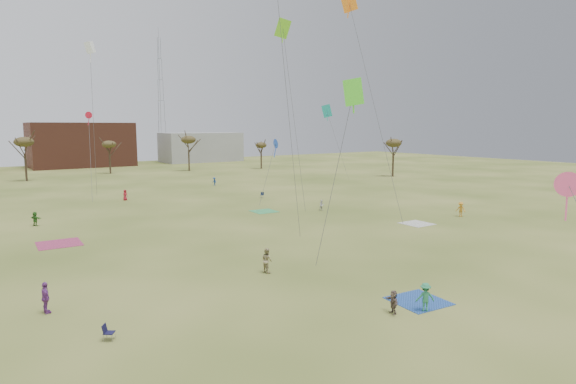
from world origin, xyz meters
TOP-DOWN VIEW (x-y plane):
  - ground at (0.00, 0.00)m, footprint 260.00×260.00m
  - flyer_near_center at (-0.39, -3.05)m, footprint 1.31×1.16m
  - spectator_fore_b at (-4.15, 8.82)m, footprint 0.77×0.96m
  - spectator_fore_c at (-2.24, -2.22)m, footprint 0.84×1.39m
  - flyer_mid_b at (27.49, 14.30)m, footprint 0.99×1.33m
  - spectator_mid_d at (-19.19, 9.56)m, footprint 0.61×1.18m
  - spectator_mid_e at (16.03, 27.32)m, footprint 0.77×0.65m
  - flyer_far_a at (-16.39, 37.98)m, footprint 1.19×1.50m
  - flyer_far_b at (-2.80, 50.99)m, footprint 0.93×0.78m
  - flyer_far_c at (16.22, 59.79)m, footprint 0.74×1.07m
  - blanket_blue at (0.59, -1.76)m, footprint 3.49×3.49m
  - blanket_cream at (19.61, 14.44)m, footprint 3.15×3.15m
  - blanket_plum at (-15.65, 27.51)m, footprint 3.96×3.96m
  - blanket_olive at (9.42, 31.10)m, footprint 3.19×3.19m
  - camp_chair_left at (-17.07, 3.71)m, footprint 0.73×0.72m
  - camp_chair_right at (15.46, 41.50)m, footprint 0.74×0.73m
  - kites_aloft at (-0.17, 28.49)m, footprint 67.01×64.14m
  - tree_line at (-2.85, 79.12)m, footprint 117.44×49.32m
  - building_brick at (5.00, 120.00)m, footprint 26.00×16.00m
  - building_grey at (40.00, 118.00)m, footprint 24.00×12.00m
  - radio_tower at (30.00, 125.00)m, footprint 1.51×1.72m

SIDE VIEW (x-z plane):
  - ground at x=0.00m, z-range 0.00..0.00m
  - blanket_blue at x=0.59m, z-range -0.01..0.02m
  - blanket_cream at x=19.61m, z-range -0.01..0.02m
  - blanket_plum at x=-15.65m, z-range -0.01..0.02m
  - blanket_olive at x=9.42m, z-range -0.01..0.02m
  - camp_chair_left at x=-17.07m, z-range -0.18..0.69m
  - camp_chair_right at x=15.46m, z-range -0.18..0.69m
  - spectator_mid_e at x=16.03m, z-range 0.00..1.42m
  - spectator_fore_c at x=-2.24m, z-range 0.00..1.42m
  - flyer_far_c at x=16.22m, z-range 0.00..1.53m
  - flyer_far_a at x=-16.39m, z-range 0.00..1.59m
  - flyer_far_b at x=-2.80m, z-range 0.00..1.61m
  - flyer_near_center at x=-0.39m, z-range 0.00..1.76m
  - flyer_mid_b at x=27.49m, z-range 0.00..1.82m
  - spectator_fore_b at x=-4.15m, z-range 0.00..1.89m
  - spectator_mid_d at x=-19.19m, z-range 0.00..1.92m
  - building_grey at x=40.00m, z-range 0.00..9.00m
  - building_brick at x=5.00m, z-range 0.00..12.00m
  - tree_line at x=-2.85m, z-range 2.63..11.54m
  - kites_aloft at x=-0.17m, z-range 5.84..31.10m
  - radio_tower at x=30.00m, z-range -1.29..39.71m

